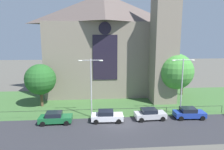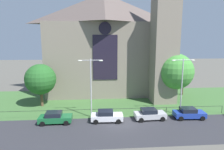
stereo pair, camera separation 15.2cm
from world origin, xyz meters
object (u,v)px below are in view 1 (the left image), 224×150
Objects in this scene: tree_right_far at (183,72)px; parked_car_blue at (189,113)px; tree_left_near at (40,79)px; parked_car_white at (107,116)px; tree_right_near at (175,72)px; streetlamp_far at (182,79)px; parked_car_green at (55,118)px; church_building at (108,43)px; streetlamp_near at (91,81)px; parked_car_silver at (150,114)px.

parked_car_blue is at bearing -109.77° from tree_right_far.
tree_left_near is 1.64× the size of parked_car_white.
tree_right_near is 5.73m from streetlamp_far.
tree_right_far is 25.67m from parked_car_green.
church_building is 3.14× the size of streetlamp_near.
streetlamp_near reaches higher than parked_car_silver.
parked_car_green is 12.67m from parked_car_silver.
tree_right_far is 20.03m from parked_car_white.
streetlamp_far is 6.79m from parked_car_silver.
parked_car_blue is (11.45, 0.16, 0.00)m from parked_car_white.
parked_car_white is (-10.83, -1.59, -4.48)m from streetlamp_far.
parked_car_silver is at bearing -164.44° from streetlamp_far.
parked_car_silver is at bearing -22.74° from tree_left_near.
streetlamp_near is 1.01× the size of streetlamp_far.
streetlamp_far is at bearing 116.03° from parked_car_blue.
church_building is at bearing 125.19° from streetlamp_far.
parked_car_green is at bearing -177.67° from parked_car_white.
parked_car_blue is (13.52, -1.44, -4.52)m from streetlamp_near.
streetlamp_far is (12.90, 0.00, -0.03)m from streetlamp_near.
parked_car_white and parked_car_blue have the same top height.
streetlamp_far reaches higher than parked_car_white.
tree_right_near is 14.83m from parked_car_white.
tree_right_near is 20.71m from parked_car_green.
parked_car_green is at bearing -62.93° from tree_left_near.
parked_car_green is at bearing -174.70° from streetlamp_far.
parked_car_blue is (0.62, -1.44, -4.48)m from streetlamp_far.
tree_right_near is at bearing 21.52° from streetlamp_near.
tree_right_near is at bearing -127.18° from tree_right_far.
streetlamp_far is 18.21m from parked_car_green.
church_building reaches higher than tree_right_near.
streetlamp_near is at bearing -33.32° from tree_left_near.
church_building is at bearing 62.89° from parked_car_green.
streetlamp_near is at bearing -158.48° from tree_right_near.
tree_right_near is 2.01× the size of parked_car_white.
tree_left_near is 23.19m from parked_car_blue.
church_building is 3.72× the size of tree_left_near.
tree_right_near is at bearing 87.52° from parked_car_blue.
parked_car_green is (-4.68, -1.63, -4.52)m from streetlamp_near.
streetlamp_near is 14.32m from parked_car_blue.
tree_right_near reaches higher than parked_car_silver.
tree_right_near is 1.04× the size of streetlamp_far.
tree_right_near is (22.46, 0.13, 0.96)m from tree_left_near.
tree_right_far is 1.53× the size of parked_car_silver.
tree_left_near is at bearing 146.68° from streetlamp_near.
streetlamp_far reaches higher than parked_car_silver.
church_building is at bearing 143.07° from tree_right_near.
parked_car_green is at bearing -159.05° from tree_right_near.
parked_car_silver is (-6.17, -6.95, -4.71)m from tree_right_near.
parked_car_green and parked_car_blue have the same top height.
streetlamp_near is at bearing -149.85° from tree_right_far.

